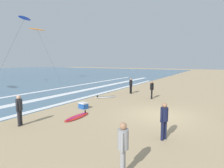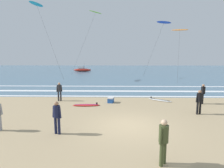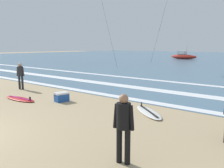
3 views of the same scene
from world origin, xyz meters
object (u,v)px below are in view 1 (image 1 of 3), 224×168
at_px(kite_blue_high_left, 25,19).
at_px(kite_orange_low_near, 37,30).
at_px(surfboard_foreground_flat, 106,97).
at_px(surfer_mid_group, 123,144).
at_px(surfer_background_far, 19,108).
at_px(surfer_left_near, 164,118).
at_px(surfer_right_near, 131,84).
at_px(surfer_left_far, 152,88).
at_px(cooler_box, 83,105).
at_px(surfboard_near_water, 77,117).

bearing_deg(kite_blue_high_left, kite_orange_low_near, 23.24).
xyz_separation_m(surfboard_foreground_flat, kite_orange_low_near, (8.31, 19.98, 9.05)).
bearing_deg(surfer_mid_group, surfboard_foreground_flat, 35.03).
bearing_deg(surfer_mid_group, kite_orange_low_near, 56.05).
distance_m(surfer_background_far, surfer_left_near, 7.18).
height_order(surfer_right_near, surfer_background_far, same).
bearing_deg(surfer_left_far, surfer_background_far, 160.79).
bearing_deg(surfer_background_far, cooler_box, -6.92).
bearing_deg(surfboard_foreground_flat, surfer_left_near, -132.75).
bearing_deg(surfer_right_near, surfer_background_far, 176.15).
xyz_separation_m(surfer_right_near, cooler_box, (-7.41, 0.26, -0.74)).
distance_m(surfer_background_far, surfer_mid_group, 6.62).
bearing_deg(kite_blue_high_left, surfer_right_near, -95.01).
bearing_deg(surfboard_near_water, surfer_right_near, 4.93).
distance_m(surfer_background_far, surfer_left_far, 10.89).
distance_m(surfer_left_near, surfer_left_far, 8.85).
relative_size(surfboard_near_water, kite_blue_high_left, 0.20).
distance_m(surfer_mid_group, surfboard_foreground_flat, 11.93).
xyz_separation_m(surfer_mid_group, kite_blue_high_left, (14.62, 25.34, 9.24)).
distance_m(surfer_left_near, surfboard_foreground_flat, 9.80).
bearing_deg(surfboard_near_water, surfer_background_far, 148.20).
bearing_deg(surfer_background_far, surfboard_foreground_flat, 1.90).
height_order(surfer_left_near, kite_blue_high_left, kite_blue_high_left).
xyz_separation_m(surfer_background_far, surfboard_foreground_flat, (8.70, 0.29, -0.91)).
xyz_separation_m(surfboard_foreground_flat, kite_blue_high_left, (4.88, 18.51, 10.15)).
distance_m(kite_orange_low_near, cooler_box, 25.88).
bearing_deg(kite_blue_high_left, surfer_left_far, -98.36).
bearing_deg(surfer_left_near, surfer_background_far, 106.77).
bearing_deg(kite_orange_low_near, cooler_box, -121.11).
xyz_separation_m(surfboard_near_water, surfboard_foreground_flat, (6.12, 1.89, 0.00)).
bearing_deg(surfer_right_near, surfer_left_near, -148.15).
relative_size(kite_orange_low_near, cooler_box, 13.69).
bearing_deg(surfboard_near_water, surfer_left_far, -14.44).
height_order(surfer_right_near, surfer_mid_group, same).
height_order(surfer_left_far, kite_blue_high_left, kite_blue_high_left).
height_order(surfer_mid_group, cooler_box, surfer_mid_group).
bearing_deg(surfer_left_near, surfboard_foreground_flat, 47.25).
xyz_separation_m(surfer_right_near, surfboard_foreground_flat, (-3.16, 1.09, -0.91)).
relative_size(surfer_background_far, surfer_mid_group, 1.00).
distance_m(surfboard_foreground_flat, kite_blue_high_left, 21.67).
relative_size(surfer_right_near, cooler_box, 2.32).
height_order(surfer_background_far, surfboard_foreground_flat, surfer_background_far).
bearing_deg(kite_orange_low_near, surfer_mid_group, -123.95).
bearing_deg(kite_blue_high_left, surfer_left_near, -114.13).
bearing_deg(surfer_right_near, surfboard_foreground_flat, 161.03).
bearing_deg(surfer_right_near, kite_blue_high_left, 84.99).
bearing_deg(surfer_left_near, surfer_mid_group, 173.80).
relative_size(surfer_left_far, kite_orange_low_near, 0.17).
bearing_deg(cooler_box, surfboard_near_water, -150.42).
distance_m(surfer_left_near, cooler_box, 6.81).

